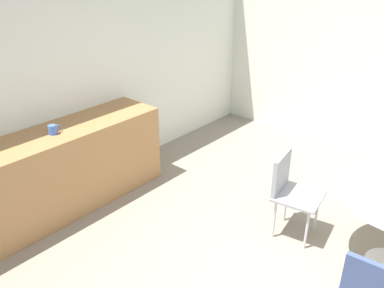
# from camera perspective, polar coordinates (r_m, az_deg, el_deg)

# --- Properties ---
(wall_back) EXTENTS (6.00, 0.10, 2.60)m
(wall_back) POSITION_cam_1_polar(r_m,az_deg,el_deg) (4.59, -16.88, 9.33)
(wall_back) COLOR silver
(wall_back) RESTS_ON ground_plane
(counter_block) EXTENTS (2.56, 0.60, 0.90)m
(counter_block) POSITION_cam_1_polar(r_m,az_deg,el_deg) (4.34, -19.68, -4.30)
(counter_block) COLOR #9E7042
(counter_block) RESTS_ON ground_plane
(chair_gray) EXTENTS (0.48, 0.48, 0.83)m
(chair_gray) POSITION_cam_1_polar(r_m,az_deg,el_deg) (3.90, 13.81, -5.84)
(chair_gray) COLOR silver
(chair_gray) RESTS_ON ground_plane
(mug_green) EXTENTS (0.13, 0.08, 0.09)m
(mug_green) POSITION_cam_1_polar(r_m,az_deg,el_deg) (4.14, -19.36, 1.97)
(mug_green) COLOR #3F66BF
(mug_green) RESTS_ON counter_block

